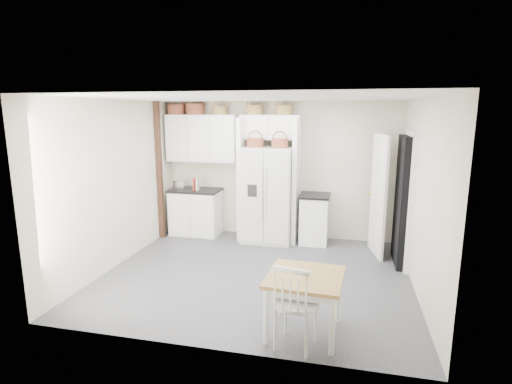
# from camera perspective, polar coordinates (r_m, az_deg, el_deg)

# --- Properties ---
(floor) EXTENTS (4.50, 4.50, 0.00)m
(floor) POSITION_cam_1_polar(r_m,az_deg,el_deg) (6.17, 0.06, -11.63)
(floor) COLOR #31313B
(floor) RESTS_ON ground
(ceiling) EXTENTS (4.50, 4.50, 0.00)m
(ceiling) POSITION_cam_1_polar(r_m,az_deg,el_deg) (5.67, 0.07, 13.30)
(ceiling) COLOR white
(ceiling) RESTS_ON wall_back
(wall_back) EXTENTS (4.50, 0.00, 4.50)m
(wall_back) POSITION_cam_1_polar(r_m,az_deg,el_deg) (7.71, 3.40, 3.12)
(wall_back) COLOR beige
(wall_back) RESTS_ON floor
(wall_left) EXTENTS (0.00, 4.00, 4.00)m
(wall_left) POSITION_cam_1_polar(r_m,az_deg,el_deg) (6.65, -19.20, 1.14)
(wall_left) COLOR beige
(wall_left) RESTS_ON floor
(wall_right) EXTENTS (0.00, 4.00, 4.00)m
(wall_right) POSITION_cam_1_polar(r_m,az_deg,el_deg) (5.72, 22.60, -0.70)
(wall_right) COLOR beige
(wall_right) RESTS_ON floor
(refrigerator) EXTENTS (0.92, 0.74, 1.78)m
(refrigerator) POSITION_cam_1_polar(r_m,az_deg,el_deg) (7.45, 1.74, -0.37)
(refrigerator) COLOR silver
(refrigerator) RESTS_ON floor
(base_cab_left) EXTENTS (0.94, 0.60, 0.87)m
(base_cab_left) POSITION_cam_1_polar(r_m,az_deg,el_deg) (8.03, -8.56, -2.93)
(base_cab_left) COLOR white
(base_cab_left) RESTS_ON floor
(base_cab_right) EXTENTS (0.50, 0.60, 0.88)m
(base_cab_right) POSITION_cam_1_polar(r_m,az_deg,el_deg) (7.51, 8.31, -3.92)
(base_cab_right) COLOR white
(base_cab_right) RESTS_ON floor
(dining_table) EXTENTS (0.86, 0.86, 0.67)m
(dining_table) POSITION_cam_1_polar(r_m,az_deg,el_deg) (4.60, 6.92, -15.59)
(dining_table) COLOR olive
(dining_table) RESTS_ON floor
(windsor_chair) EXTENTS (0.55, 0.51, 0.97)m
(windsor_chair) POSITION_cam_1_polar(r_m,az_deg,el_deg) (4.27, 5.75, -15.53)
(windsor_chair) COLOR white
(windsor_chair) RESTS_ON floor
(counter_left) EXTENTS (0.98, 0.64, 0.04)m
(counter_left) POSITION_cam_1_polar(r_m,az_deg,el_deg) (7.93, -8.66, 0.27)
(counter_left) COLOR black
(counter_left) RESTS_ON base_cab_left
(counter_right) EXTENTS (0.54, 0.64, 0.04)m
(counter_right) POSITION_cam_1_polar(r_m,az_deg,el_deg) (7.41, 8.42, -0.50)
(counter_right) COLOR black
(counter_right) RESTS_ON base_cab_right
(toaster) EXTENTS (0.23, 0.14, 0.16)m
(toaster) POSITION_cam_1_polar(r_m,az_deg,el_deg) (8.02, -10.85, 1.03)
(toaster) COLOR silver
(toaster) RESTS_ON counter_left
(cookbook_red) EXTENTS (0.06, 0.16, 0.24)m
(cookbook_red) POSITION_cam_1_polar(r_m,az_deg,el_deg) (7.82, -8.65, 1.14)
(cookbook_red) COLOR #A82E24
(cookbook_red) RESTS_ON counter_left
(cookbook_cream) EXTENTS (0.05, 0.17, 0.24)m
(cookbook_cream) POSITION_cam_1_polar(r_m,az_deg,el_deg) (7.80, -8.34, 1.15)
(cookbook_cream) COLOR beige
(cookbook_cream) RESTS_ON counter_left
(basket_upper_a) EXTENTS (0.34, 0.34, 0.19)m
(basket_upper_a) POSITION_cam_1_polar(r_m,az_deg,el_deg) (8.06, -11.33, 11.46)
(basket_upper_a) COLOR brown
(basket_upper_a) RESTS_ON upper_cabinet
(basket_upper_b) EXTENTS (0.36, 0.36, 0.21)m
(basket_upper_b) POSITION_cam_1_polar(r_m,az_deg,el_deg) (7.91, -8.70, 11.61)
(basket_upper_b) COLOR brown
(basket_upper_b) RESTS_ON upper_cabinet
(basket_upper_c) EXTENTS (0.27, 0.27, 0.16)m
(basket_upper_c) POSITION_cam_1_polar(r_m,az_deg,el_deg) (7.74, -5.20, 11.50)
(basket_upper_c) COLOR #A17034
(basket_upper_c) RESTS_ON upper_cabinet
(basket_bridge_a) EXTENTS (0.32, 0.32, 0.18)m
(basket_bridge_a) POSITION_cam_1_polar(r_m,az_deg,el_deg) (7.56, -0.27, 11.65)
(basket_bridge_a) COLOR #A17034
(basket_bridge_a) RESTS_ON bridge_cabinet
(basket_bridge_b) EXTENTS (0.30, 0.30, 0.17)m
(basket_bridge_b) POSITION_cam_1_polar(r_m,az_deg,el_deg) (7.45, 4.00, 11.58)
(basket_bridge_b) COLOR #A17034
(basket_bridge_b) RESTS_ON bridge_cabinet
(basket_fridge_a) EXTENTS (0.30, 0.30, 0.16)m
(basket_fridge_a) POSITION_cam_1_polar(r_m,az_deg,el_deg) (7.26, -0.15, 7.07)
(basket_fridge_a) COLOR brown
(basket_fridge_a) RESTS_ON refrigerator
(basket_fridge_b) EXTENTS (0.29, 0.29, 0.16)m
(basket_fridge_b) POSITION_cam_1_polar(r_m,az_deg,el_deg) (7.17, 3.39, 6.98)
(basket_fridge_b) COLOR brown
(basket_fridge_b) RESTS_ON refrigerator
(upper_cabinet) EXTENTS (1.40, 0.34, 0.90)m
(upper_cabinet) POSITION_cam_1_polar(r_m,az_deg,el_deg) (7.88, -7.67, 7.61)
(upper_cabinet) COLOR white
(upper_cabinet) RESTS_ON wall_back
(bridge_cabinet) EXTENTS (1.12, 0.34, 0.45)m
(bridge_cabinet) POSITION_cam_1_polar(r_m,az_deg,el_deg) (7.50, 2.11, 9.23)
(bridge_cabinet) COLOR white
(bridge_cabinet) RESTS_ON wall_back
(fridge_panel_left) EXTENTS (0.08, 0.60, 2.30)m
(fridge_panel_left) POSITION_cam_1_polar(r_m,az_deg,el_deg) (7.59, -1.92, 1.85)
(fridge_panel_left) COLOR white
(fridge_panel_left) RESTS_ON floor
(fridge_panel_right) EXTENTS (0.08, 0.60, 2.30)m
(fridge_panel_right) POSITION_cam_1_polar(r_m,az_deg,el_deg) (7.39, 5.75, 1.54)
(fridge_panel_right) COLOR white
(fridge_panel_right) RESTS_ON floor
(trim_post) EXTENTS (0.09, 0.09, 2.60)m
(trim_post) POSITION_cam_1_polar(r_m,az_deg,el_deg) (7.78, -13.64, 2.89)
(trim_post) COLOR black
(trim_post) RESTS_ON floor
(doorway_void) EXTENTS (0.18, 0.85, 2.05)m
(doorway_void) POSITION_cam_1_polar(r_m,az_deg,el_deg) (6.73, 20.31, -1.20)
(doorway_void) COLOR black
(doorway_void) RESTS_ON floor
(door_slab) EXTENTS (0.21, 0.79, 2.05)m
(door_slab) POSITION_cam_1_polar(r_m,az_deg,el_deg) (7.02, 17.07, -0.49)
(door_slab) COLOR white
(door_slab) RESTS_ON floor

